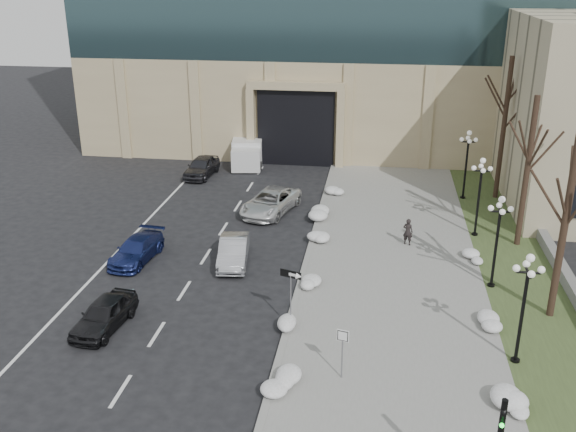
% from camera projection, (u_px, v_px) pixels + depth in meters
% --- Properties ---
extents(sidewalk, '(9.00, 40.00, 0.12)m').
position_uv_depth(sidewalk, '(392.00, 267.00, 33.45)').
color(sidewalk, gray).
rests_on(sidewalk, ground).
extents(curb, '(0.30, 40.00, 0.14)m').
position_uv_depth(curb, '(306.00, 262.00, 34.05)').
color(curb, gray).
rests_on(curb, ground).
extents(grass_strip, '(4.00, 40.00, 0.10)m').
position_uv_depth(grass_strip, '(521.00, 275.00, 32.57)').
color(grass_strip, '#374723').
rests_on(grass_strip, ground).
extents(stone_wall, '(0.50, 30.00, 0.70)m').
position_uv_depth(stone_wall, '(554.00, 256.00, 34.04)').
color(stone_wall, slate).
rests_on(stone_wall, ground).
extents(car_a, '(2.01, 4.08, 1.34)m').
position_uv_depth(car_a, '(104.00, 314.00, 27.71)').
color(car_a, black).
rests_on(car_a, ground).
extents(car_b, '(2.02, 4.31, 1.37)m').
position_uv_depth(car_b, '(233.00, 251.00, 33.81)').
color(car_b, '#A8AAB0').
rests_on(car_b, ground).
extents(car_c, '(2.17, 4.42, 1.24)m').
position_uv_depth(car_c, '(137.00, 250.00, 34.15)').
color(car_c, navy).
rests_on(car_c, ground).
extents(car_d, '(3.71, 5.72, 1.46)m').
position_uv_depth(car_d, '(271.00, 202.00, 40.79)').
color(car_d, silver).
rests_on(car_d, ground).
extents(car_e, '(2.12, 4.48, 1.48)m').
position_uv_depth(car_e, '(202.00, 167.00, 47.99)').
color(car_e, '#2F2F34').
rests_on(car_e, ground).
extents(pedestrian, '(0.66, 0.54, 1.54)m').
position_uv_depth(pedestrian, '(408.00, 232.00, 35.78)').
color(pedestrian, black).
rests_on(pedestrian, sidewalk).
extents(box_truck, '(3.17, 6.80, 2.08)m').
position_uv_depth(box_truck, '(248.00, 150.00, 51.39)').
color(box_truck, silver).
rests_on(box_truck, ground).
extents(one_way_sign, '(1.00, 0.50, 2.74)m').
position_uv_depth(one_way_sign, '(294.00, 282.00, 27.10)').
color(one_way_sign, slate).
rests_on(one_way_sign, ground).
extents(keep_sign, '(0.46, 0.15, 2.18)m').
position_uv_depth(keep_sign, '(343.00, 344.00, 23.83)').
color(keep_sign, slate).
rests_on(keep_sign, ground).
extents(snow_clump_b, '(1.10, 1.60, 0.36)m').
position_uv_depth(snow_clump_b, '(283.00, 383.00, 23.73)').
color(snow_clump_b, white).
rests_on(snow_clump_b, sidewalk).
extents(snow_clump_c, '(1.10, 1.60, 0.36)m').
position_uv_depth(snow_clump_c, '(296.00, 320.00, 27.98)').
color(snow_clump_c, white).
rests_on(snow_clump_c, sidewalk).
extents(snow_clump_d, '(1.10, 1.60, 0.36)m').
position_uv_depth(snow_clump_d, '(311.00, 283.00, 31.29)').
color(snow_clump_d, white).
rests_on(snow_clump_d, sidewalk).
extents(snow_clump_e, '(1.10, 1.60, 0.36)m').
position_uv_depth(snow_clump_e, '(321.00, 239.00, 36.27)').
color(snow_clump_e, white).
rests_on(snow_clump_e, sidewalk).
extents(snow_clump_f, '(1.10, 1.60, 0.36)m').
position_uv_depth(snow_clump_f, '(321.00, 215.00, 39.87)').
color(snow_clump_f, white).
rests_on(snow_clump_f, sidewalk).
extents(snow_clump_g, '(1.10, 1.60, 0.36)m').
position_uv_depth(snow_clump_g, '(334.00, 191.00, 44.07)').
color(snow_clump_g, white).
rests_on(snow_clump_g, sidewalk).
extents(snow_clump_h, '(1.10, 1.60, 0.36)m').
position_uv_depth(snow_clump_h, '(514.00, 408.00, 22.36)').
color(snow_clump_h, white).
rests_on(snow_clump_h, sidewalk).
extents(snow_clump_i, '(1.10, 1.60, 0.36)m').
position_uv_depth(snow_clump_i, '(485.00, 321.00, 27.92)').
color(snow_clump_i, white).
rests_on(snow_clump_i, sidewalk).
extents(snow_clump_j, '(1.10, 1.60, 0.36)m').
position_uv_depth(snow_clump_j, '(473.00, 256.00, 34.12)').
color(snow_clump_j, white).
rests_on(snow_clump_j, sidewalk).
extents(lamppost_a, '(1.18, 1.18, 4.76)m').
position_uv_depth(lamppost_a, '(525.00, 295.00, 24.33)').
color(lamppost_a, black).
rests_on(lamppost_a, ground).
extents(lamppost_b, '(1.18, 1.18, 4.76)m').
position_uv_depth(lamppost_b, '(498.00, 230.00, 30.32)').
color(lamppost_b, black).
rests_on(lamppost_b, ground).
extents(lamppost_c, '(1.18, 1.18, 4.76)m').
position_uv_depth(lamppost_c, '(480.00, 187.00, 36.32)').
color(lamppost_c, black).
rests_on(lamppost_c, ground).
extents(lamppost_d, '(1.18, 1.18, 4.76)m').
position_uv_depth(lamppost_d, '(467.00, 156.00, 42.31)').
color(lamppost_d, black).
rests_on(lamppost_d, ground).
extents(tree_near, '(3.20, 3.20, 9.00)m').
position_uv_depth(tree_near, '(570.00, 194.00, 26.72)').
color(tree_near, black).
rests_on(tree_near, ground).
extents(tree_mid, '(3.20, 3.20, 8.50)m').
position_uv_depth(tree_mid, '(530.00, 151.00, 34.22)').
color(tree_mid, black).
rests_on(tree_mid, ground).
extents(tree_far, '(3.20, 3.20, 9.50)m').
position_uv_depth(tree_far, '(506.00, 109.00, 41.36)').
color(tree_far, black).
rests_on(tree_far, ground).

